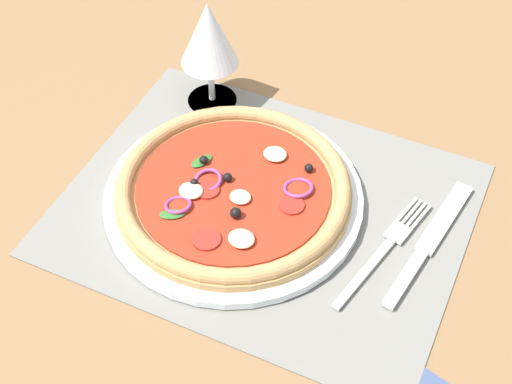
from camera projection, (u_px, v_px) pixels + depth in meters
ground_plane at (264, 216)px, 87.39cm from camera, size 190.00×140.00×2.40cm
placemat at (265, 208)px, 86.35cm from camera, size 44.60×35.36×0.40cm
plate at (233, 198)px, 86.41cm from camera, size 29.52×29.52×1.05cm
pizza at (233, 189)px, 85.20cm from camera, size 26.84×26.84×2.56cm
fork at (387, 246)px, 82.17cm from camera, size 5.52×17.88×0.44cm
knife at (430, 241)px, 82.60cm from camera, size 4.62×20.02×0.62cm
wine_glass at (209, 38)px, 91.59cm from camera, size 7.20×7.20×14.90cm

